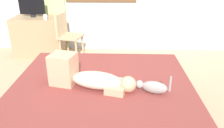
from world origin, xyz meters
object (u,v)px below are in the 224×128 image
at_px(person_lying, 88,77).
at_px(chair_by_desk, 67,34).
at_px(desk, 39,36).
at_px(cup, 45,17).
at_px(bed, 103,100).
at_px(tv_monitor, 32,7).
at_px(cat, 153,87).

distance_m(person_lying, chair_by_desk, 1.86).
bearing_deg(desk, cup, -41.90).
bearing_deg(person_lying, chair_by_desk, 108.98).
bearing_deg(chair_by_desk, desk, 155.27).
relative_size(person_lying, desk, 1.04).
height_order(desk, chair_by_desk, chair_by_desk).
distance_m(bed, chair_by_desk, 1.88).
height_order(tv_monitor, chair_by_desk, tv_monitor).
distance_m(desk, tv_monitor, 0.56).
bearing_deg(person_lying, desk, 120.82).
xyz_separation_m(tv_monitor, cup, (0.29, -0.21, -0.14)).
bearing_deg(cup, desk, 138.10).
xyz_separation_m(tv_monitor, chair_by_desk, (0.67, -0.28, -0.41)).
height_order(cat, cup, cup).
bearing_deg(cup, tv_monitor, 144.76).
bearing_deg(tv_monitor, person_lying, -57.91).
xyz_separation_m(bed, cup, (-1.14, 1.77, 0.57)).
bearing_deg(tv_monitor, cat, -47.82).
height_order(person_lying, chair_by_desk, chair_by_desk).
height_order(tv_monitor, cup, tv_monitor).
bearing_deg(tv_monitor, chair_by_desk, -22.69).
bearing_deg(desk, bed, -55.42).
relative_size(bed, desk, 2.27).
relative_size(cup, chair_by_desk, 0.11).
relative_size(bed, tv_monitor, 4.25).
relative_size(tv_monitor, cup, 5.25).
xyz_separation_m(cat, cup, (-1.66, 1.95, 0.28)).
xyz_separation_m(desk, tv_monitor, (-0.06, -0.00, 0.55)).
height_order(cup, chair_by_desk, chair_by_desk).
distance_m(bed, cat, 0.63).
height_order(desk, cup, cup).
bearing_deg(cat, bed, 161.41).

